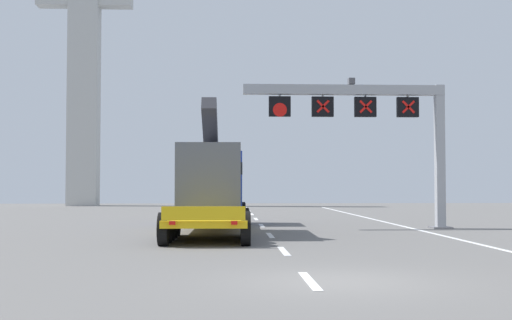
{
  "coord_description": "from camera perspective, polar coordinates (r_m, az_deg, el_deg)",
  "views": [
    {
      "loc": [
        -2.32,
        -13.52,
        2.02
      ],
      "look_at": [
        -1.02,
        14.45,
        3.07
      ],
      "focal_mm": 45.68,
      "sensor_mm": 36.0,
      "label": 1
    }
  ],
  "objects": [
    {
      "name": "lane_markings",
      "position": [
        34.89,
        0.23,
        -5.46
      ],
      "size": [
        0.2,
        57.14,
        0.01
      ],
      "color": "silver",
      "rests_on": "ground"
    },
    {
      "name": "overhead_lane_gantry",
      "position": [
        30.4,
        10.12,
        3.95
      ],
      "size": [
        9.52,
        0.9,
        6.89
      ],
      "color": "#9EA0A5",
      "rests_on": "ground"
    },
    {
      "name": "heavy_haul_truck_yellow",
      "position": [
        28.88,
        -3.75,
        -2.2
      ],
      "size": [
        3.23,
        14.1,
        5.3
      ],
      "color": "yellow",
      "rests_on": "ground"
    },
    {
      "name": "edge_line_right",
      "position": [
        26.98,
        15.86,
        -6.35
      ],
      "size": [
        0.2,
        63.0,
        0.01
      ],
      "primitive_type": "cube",
      "color": "silver",
      "rests_on": "ground"
    },
    {
      "name": "ground",
      "position": [
        13.86,
        7.13,
        -10.5
      ],
      "size": [
        112.0,
        112.0,
        0.0
      ],
      "primitive_type": "plane",
      "color": "slate"
    },
    {
      "name": "bridge_pylon_distant",
      "position": [
        65.47,
        -14.79,
        10.52
      ],
      "size": [
        9.0,
        2.0,
        31.83
      ],
      "color": "#B7B7B2",
      "rests_on": "ground"
    }
  ]
}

